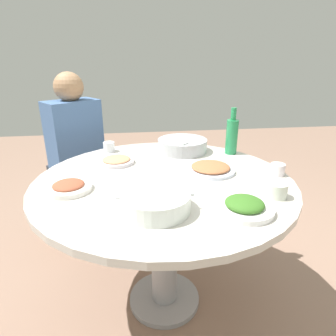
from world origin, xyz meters
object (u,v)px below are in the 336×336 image
(dish_shrimp, at_px, (116,160))
(green_bottle, at_px, (232,135))
(round_dining_table, at_px, (164,205))
(dish_greens, at_px, (244,206))
(soup_bowl, at_px, (156,202))
(tea_cup_far, at_px, (277,169))
(rice_bowl, at_px, (182,145))
(tea_cup_near, at_px, (109,147))
(tea_cup_side, at_px, (277,190))
(dish_stirfry, at_px, (69,187))
(diner_left, at_px, (75,139))
(dish_tofu_braise, at_px, (210,168))
(stool_for_diner_left, at_px, (83,209))

(dish_shrimp, bearing_deg, green_bottle, 97.13)
(round_dining_table, distance_m, dish_greens, 0.47)
(soup_bowl, relative_size, tea_cup_far, 4.17)
(tea_cup_far, bearing_deg, rice_bowl, -137.96)
(tea_cup_near, distance_m, tea_cup_far, 0.97)
(rice_bowl, relative_size, tea_cup_side, 3.74)
(dish_shrimp, distance_m, dish_stirfry, 0.38)
(diner_left, bearing_deg, dish_greens, 36.23)
(round_dining_table, bearing_deg, dish_shrimp, -135.75)
(tea_cup_far, height_order, tea_cup_side, tea_cup_side)
(round_dining_table, xyz_separation_m, dish_greens, (0.36, 0.26, 0.17))
(rice_bowl, xyz_separation_m, dish_greens, (0.76, 0.10, -0.02))
(soup_bowl, height_order, tea_cup_far, soup_bowl)
(tea_cup_near, xyz_separation_m, tea_cup_side, (0.72, 0.72, 0.00))
(dish_tofu_braise, xyz_separation_m, green_bottle, (-0.27, 0.20, 0.09))
(dish_tofu_braise, bearing_deg, round_dining_table, -78.67)
(dish_stirfry, distance_m, tea_cup_side, 0.88)
(dish_stirfry, xyz_separation_m, tea_cup_far, (-0.05, 0.98, 0.01))
(dish_tofu_braise, distance_m, diner_left, 1.02)
(dish_greens, bearing_deg, dish_tofu_braise, -177.63)
(tea_cup_side, bearing_deg, round_dining_table, -121.35)
(tea_cup_side, bearing_deg, stool_for_diner_left, -135.57)
(tea_cup_far, bearing_deg, green_bottle, -162.72)
(soup_bowl, height_order, tea_cup_near, soup_bowl)
(green_bottle, distance_m, stool_for_diner_left, 1.23)
(dish_tofu_braise, relative_size, stool_for_diner_left, 0.53)
(stool_for_diner_left, bearing_deg, dish_stirfry, 7.37)
(dish_shrimp, height_order, stool_for_diner_left, dish_shrimp)
(dish_shrimp, height_order, tea_cup_far, tea_cup_far)
(dish_greens, height_order, tea_cup_near, tea_cup_near)
(dish_tofu_braise, relative_size, tea_cup_near, 3.59)
(stool_for_diner_left, bearing_deg, diner_left, 90.00)
(dish_shrimp, bearing_deg, tea_cup_far, 70.71)
(round_dining_table, distance_m, stool_for_diner_left, 0.97)
(green_bottle, distance_m, tea_cup_side, 0.59)
(dish_shrimp, height_order, dish_tofu_braise, dish_tofu_braise)
(soup_bowl, distance_m, green_bottle, 0.82)
(dish_stirfry, relative_size, tea_cup_near, 2.90)
(tea_cup_far, distance_m, tea_cup_side, 0.26)
(rice_bowl, height_order, dish_stirfry, rice_bowl)
(round_dining_table, bearing_deg, dish_tofu_braise, 101.33)
(tea_cup_far, relative_size, diner_left, 0.09)
(round_dining_table, height_order, tea_cup_far, tea_cup_far)
(dish_tofu_braise, bearing_deg, stool_for_diner_left, -130.94)
(dish_stirfry, bearing_deg, soup_bowl, 57.87)
(soup_bowl, xyz_separation_m, diner_left, (-1.03, -0.46, -0.02))
(dish_stirfry, relative_size, stool_for_diner_left, 0.43)
(dish_tofu_braise, xyz_separation_m, tea_cup_far, (0.09, 0.31, 0.01))
(tea_cup_side, relative_size, diner_left, 0.11)
(round_dining_table, height_order, green_bottle, green_bottle)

